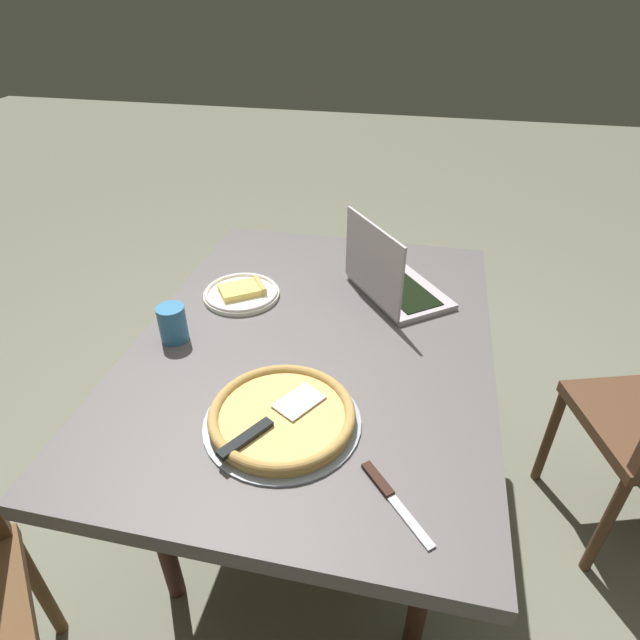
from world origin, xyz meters
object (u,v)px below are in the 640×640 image
at_px(dining_table, 314,359).
at_px(pizza_plate, 242,293).
at_px(table_knife, 389,494).
at_px(pizza_tray, 283,416).
at_px(laptop, 390,280).
at_px(drink_cup, 173,323).

height_order(dining_table, pizza_plate, pizza_plate).
height_order(dining_table, table_knife, table_knife).
distance_m(dining_table, table_knife, 0.53).
relative_size(pizza_tray, table_knife, 2.04).
relative_size(laptop, pizza_plate, 1.62).
bearing_deg(drink_cup, pizza_tray, -123.12).
relative_size(dining_table, drink_cup, 12.64).
distance_m(dining_table, drink_cup, 0.39).
relative_size(laptop, drink_cup, 3.69).
height_order(dining_table, pizza_tray, pizza_tray).
xyz_separation_m(pizza_plate, pizza_tray, (-0.49, -0.26, 0.01)).
relative_size(laptop, table_knife, 2.18).
relative_size(dining_table, laptop, 3.42).
xyz_separation_m(laptop, pizza_tray, (-0.58, 0.17, -0.03)).
xyz_separation_m(pizza_tray, table_knife, (-0.14, -0.25, -0.02)).
relative_size(laptop, pizza_tray, 1.07).
distance_m(dining_table, laptop, 0.34).
distance_m(pizza_plate, table_knife, 0.81).
bearing_deg(laptop, dining_table, 146.08).
bearing_deg(drink_cup, dining_table, -77.65).
xyz_separation_m(dining_table, laptop, (0.26, -0.18, 0.12)).
relative_size(dining_table, pizza_tray, 3.66).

